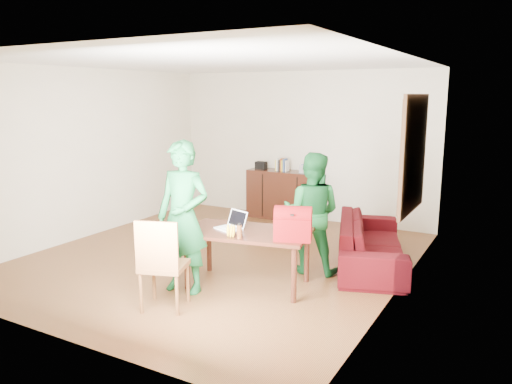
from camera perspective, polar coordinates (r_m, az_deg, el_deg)
The scene contains 10 objects.
room at distance 6.98m, azimuth -3.65°, elevation 3.04°, with size 5.20×5.70×2.90m.
table at distance 5.98m, azimuth -0.94°, elevation -5.20°, with size 1.59×1.09×0.69m.
chair at distance 5.55m, azimuth -10.45°, elevation -10.08°, with size 0.58×0.57×1.01m.
person_near at distance 5.82m, azimuth -8.31°, elevation -2.86°, with size 0.65×0.43×1.78m, color #145A2B.
person_far at distance 6.46m, azimuth 6.38°, elevation -2.39°, with size 0.76×0.59×1.57m, color #125323.
laptop at distance 6.01m, azimuth -3.17°, elevation -3.90°, with size 0.37×0.31×0.22m.
bananas at distance 5.71m, azimuth -2.90°, elevation -4.88°, with size 0.15×0.09×0.06m, color gold, non-canonical shape.
bottle at distance 5.63m, azimuth -1.91°, elevation -4.47°, with size 0.06×0.06×0.17m, color #613116.
red_bag at distance 5.57m, azimuth 4.25°, elevation -3.98°, with size 0.41×0.24×0.30m, color maroon.
sofa at distance 6.98m, azimuth 13.01°, elevation -5.59°, with size 2.14×0.84×0.62m, color #3F0816.
Camera 1 is at (3.76, -5.67, 2.28)m, focal length 35.00 mm.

